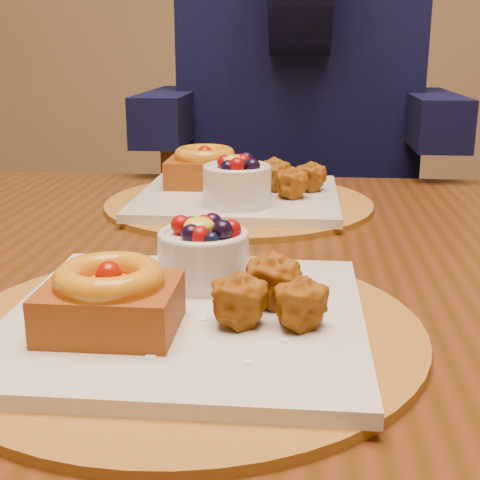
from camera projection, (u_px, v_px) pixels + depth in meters
The scene contains 5 objects.
dining_table at pixel (221, 316), 0.77m from camera, with size 1.60×0.90×0.76m.
place_setting_near at pixel (184, 308), 0.53m from camera, with size 0.38×0.38×0.08m.
place_setting_far at pixel (236, 190), 0.95m from camera, with size 0.38×0.38×0.09m.
chair_far at pixel (231, 263), 1.60m from camera, with size 0.46×0.46×0.85m.
diner at pixel (301, 39), 1.31m from camera, with size 0.57×0.53×0.93m.
Camera 1 is at (0.05, -0.64, 0.98)m, focal length 50.00 mm.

